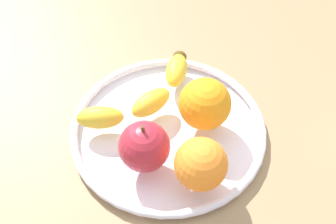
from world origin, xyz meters
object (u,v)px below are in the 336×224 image
orange_front_right (205,104)px  banana (145,94)px  fruit_bowl (168,128)px  orange_front_left (201,164)px  apple (144,146)px

orange_front_right → banana: bearing=115.2°
fruit_bowl → banana: 6.35cm
banana → orange_front_left: bearing=-101.7°
banana → orange_front_left: 15.84cm
apple → banana: bearing=50.5°
banana → apple: (-6.99, -8.49, 1.83)cm
fruit_bowl → banana: bearing=85.5°
orange_front_left → apple: bearing=118.4°
banana → orange_front_right: 9.79cm
apple → orange_front_left: bearing=-61.6°
fruit_bowl → orange_front_right: size_ratio=3.85×
apple → orange_front_left: (3.73, -6.90, 0.02)cm
fruit_bowl → apple: apple is taller
apple → orange_front_left: apple is taller
banana → orange_front_left: (-3.26, -15.39, 1.84)cm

